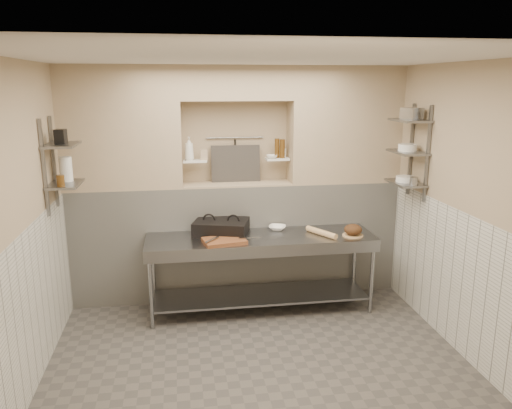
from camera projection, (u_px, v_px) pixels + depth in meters
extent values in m
cube|color=#514D48|center=(260.00, 370.00, 4.73)|extent=(4.00, 3.90, 0.10)
cube|color=silver|center=(261.00, 51.00, 4.04)|extent=(4.00, 3.90, 0.10)
cube|color=tan|center=(13.00, 234.00, 4.07)|extent=(0.10, 3.90, 2.80)
cube|color=tan|center=(475.00, 214.00, 4.69)|extent=(0.10, 3.90, 2.80)
cube|color=tan|center=(235.00, 181.00, 6.30)|extent=(4.00, 0.10, 2.80)
cube|color=tan|center=(326.00, 333.00, 2.46)|extent=(4.00, 0.10, 2.80)
cube|color=silver|center=(237.00, 239.00, 6.23)|extent=(4.00, 0.40, 1.40)
cube|color=tan|center=(237.00, 184.00, 6.06)|extent=(1.30, 0.40, 0.02)
cube|color=tan|center=(121.00, 128.00, 5.70)|extent=(1.35, 0.40, 1.40)
cube|color=tan|center=(344.00, 125.00, 6.09)|extent=(1.35, 0.40, 1.40)
cube|color=tan|center=(236.00, 83.00, 5.78)|extent=(1.30, 0.40, 0.40)
cube|color=silver|center=(30.00, 312.00, 4.25)|extent=(0.02, 3.90, 1.40)
cube|color=silver|center=(462.00, 284.00, 4.85)|extent=(0.02, 3.90, 1.40)
cube|color=white|center=(195.00, 161.00, 5.92)|extent=(0.28, 0.16, 0.02)
cube|color=white|center=(277.00, 159.00, 6.07)|extent=(0.28, 0.16, 0.02)
cylinder|color=gray|center=(235.00, 138.00, 6.09)|extent=(0.70, 0.02, 0.02)
cylinder|color=black|center=(235.00, 152.00, 6.12)|extent=(0.02, 0.02, 0.30)
cube|color=#383330|center=(236.00, 164.00, 6.10)|extent=(0.60, 0.08, 0.45)
cube|color=slate|center=(54.00, 162.00, 5.19)|extent=(0.03, 0.03, 0.95)
cube|color=slate|center=(44.00, 168.00, 4.81)|extent=(0.03, 0.03, 0.95)
cube|color=slate|center=(65.00, 184.00, 5.07)|extent=(0.30, 0.50, 0.02)
cube|color=slate|center=(61.00, 145.00, 4.97)|extent=(0.30, 0.50, 0.03)
cube|color=slate|center=(411.00, 150.00, 5.77)|extent=(0.03, 0.03, 1.05)
cube|color=slate|center=(428.00, 154.00, 5.39)|extent=(0.03, 0.03, 1.05)
cube|color=slate|center=(405.00, 183.00, 5.64)|extent=(0.30, 0.50, 0.02)
cube|color=slate|center=(408.00, 152.00, 5.56)|extent=(0.30, 0.50, 0.02)
cube|color=slate|center=(410.00, 120.00, 5.48)|extent=(0.30, 0.50, 0.03)
cube|color=gray|center=(261.00, 238.00, 5.69)|extent=(2.60, 0.70, 0.04)
cube|color=gray|center=(261.00, 295.00, 5.85)|extent=(2.45, 0.60, 0.03)
cube|color=gray|center=(266.00, 252.00, 5.39)|extent=(2.60, 0.02, 0.12)
cylinder|color=gray|center=(151.00, 292.00, 5.33)|extent=(0.04, 0.04, 0.86)
cylinder|color=gray|center=(153.00, 272.00, 5.89)|extent=(0.04, 0.04, 0.86)
cylinder|color=gray|center=(372.00, 278.00, 5.70)|extent=(0.04, 0.04, 0.86)
cylinder|color=gray|center=(354.00, 261.00, 6.26)|extent=(0.04, 0.04, 0.86)
cube|color=black|center=(221.00, 230.00, 5.76)|extent=(0.70, 0.59, 0.11)
cube|color=black|center=(221.00, 223.00, 5.74)|extent=(0.70, 0.59, 0.05)
cube|color=brown|center=(224.00, 241.00, 5.45)|extent=(0.50, 0.39, 0.04)
cube|color=gray|center=(250.00, 238.00, 5.48)|extent=(0.26, 0.04, 0.01)
cylinder|color=gray|center=(212.00, 240.00, 5.39)|extent=(0.16, 0.19, 0.02)
imported|color=white|center=(277.00, 228.00, 5.93)|extent=(0.26, 0.26, 0.05)
cylinder|color=#E0B479|center=(321.00, 232.00, 5.71)|extent=(0.28, 0.42, 0.07)
cylinder|color=#E0B479|center=(353.00, 235.00, 5.70)|extent=(0.24, 0.24, 0.01)
ellipsoid|color=#4C2D19|center=(353.00, 230.00, 5.68)|extent=(0.20, 0.20, 0.12)
imported|color=white|center=(189.00, 149.00, 5.85)|extent=(0.13, 0.13, 0.28)
cube|color=tan|center=(204.00, 155.00, 5.91)|extent=(0.08, 0.08, 0.12)
imported|color=white|center=(272.00, 157.00, 6.03)|extent=(0.16, 0.16, 0.04)
cylinder|color=#4B2E10|center=(282.00, 149.00, 6.04)|extent=(0.06, 0.06, 0.23)
cylinder|color=#4B2E10|center=(277.00, 148.00, 6.06)|extent=(0.06, 0.06, 0.23)
cylinder|color=white|center=(283.00, 153.00, 6.08)|extent=(0.07, 0.07, 0.11)
cylinder|color=white|center=(66.00, 169.00, 5.13)|extent=(0.13, 0.13, 0.25)
cylinder|color=#4B2E10|center=(61.00, 181.00, 4.88)|extent=(0.08, 0.08, 0.11)
cube|color=black|center=(61.00, 136.00, 4.95)|extent=(0.12, 0.12, 0.14)
cylinder|color=white|center=(405.00, 179.00, 5.64)|extent=(0.21, 0.21, 0.06)
cylinder|color=gray|center=(414.00, 181.00, 5.44)|extent=(0.09, 0.09, 0.09)
cylinder|color=white|center=(407.00, 148.00, 5.56)|extent=(0.21, 0.21, 0.08)
cube|color=gray|center=(412.00, 114.00, 5.43)|extent=(0.22, 0.24, 0.13)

